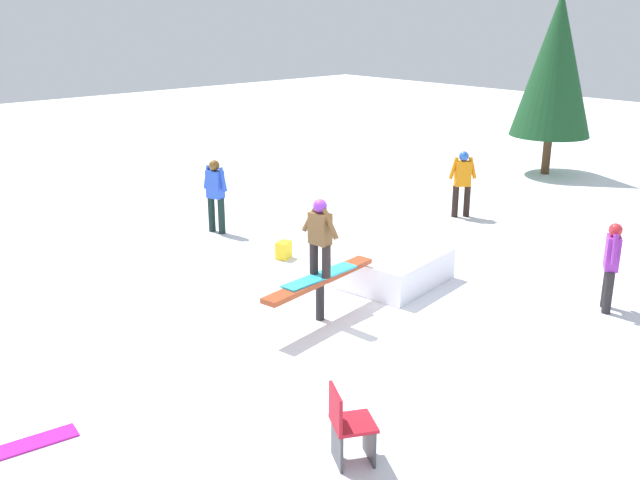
# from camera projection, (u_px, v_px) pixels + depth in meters

# --- Properties ---
(ground_plane) EXTENTS (60.00, 60.00, 0.00)m
(ground_plane) POSITION_uv_depth(u_px,v_px,m) (320.00, 319.00, 11.15)
(ground_plane) COLOR white
(rail_feature) EXTENTS (2.39, 0.63, 0.71)m
(rail_feature) POSITION_uv_depth(u_px,v_px,m) (320.00, 284.00, 10.96)
(rail_feature) COLOR black
(rail_feature) RESTS_ON ground
(snow_kicker_ramp) EXTENTS (2.00, 1.75, 0.57)m
(snow_kicker_ramp) POSITION_uv_depth(u_px,v_px,m) (392.00, 267.00, 12.56)
(snow_kicker_ramp) COLOR white
(snow_kicker_ramp) RESTS_ON ground
(main_rider_on_rail) EXTENTS (1.45, 0.74, 1.24)m
(main_rider_on_rail) POSITION_uv_depth(u_px,v_px,m) (320.00, 240.00, 10.74)
(main_rider_on_rail) COLOR #2FB7D6
(main_rider_on_rail) RESTS_ON rail_feature
(bystander_orange) EXTENTS (0.57, 0.47, 1.54)m
(bystander_orange) POSITION_uv_depth(u_px,v_px,m) (462.00, 180.00, 16.34)
(bystander_orange) COLOR black
(bystander_orange) RESTS_ON ground
(bystander_blue) EXTENTS (0.30, 0.64, 1.59)m
(bystander_blue) POSITION_uv_depth(u_px,v_px,m) (215.00, 192.00, 15.18)
(bystander_blue) COLOR black
(bystander_blue) RESTS_ON ground
(bystander_purple) EXTENTS (0.55, 0.38, 1.46)m
(bystander_purple) POSITION_uv_depth(u_px,v_px,m) (611.00, 262.00, 11.24)
(bystander_purple) COLOR #272326
(bystander_purple) RESTS_ON ground
(loose_snowboard_magenta) EXTENTS (1.55, 0.50, 0.02)m
(loose_snowboard_magenta) POSITION_uv_depth(u_px,v_px,m) (6.00, 451.00, 7.82)
(loose_snowboard_magenta) COLOR #C01B9D
(loose_snowboard_magenta) RESTS_ON ground
(folding_chair) EXTENTS (0.60, 0.60, 0.88)m
(folding_chair) POSITION_uv_depth(u_px,v_px,m) (349.00, 428.00, 7.54)
(folding_chair) COLOR #3F3F44
(folding_chair) RESTS_ON ground
(backpack_on_snow) EXTENTS (0.36, 0.32, 0.34)m
(backpack_on_snow) POSITION_uv_depth(u_px,v_px,m) (284.00, 250.00, 13.80)
(backpack_on_snow) COLOR yellow
(backpack_on_snow) RESTS_ON ground
(pine_tree_near) EXTENTS (2.25, 2.25, 5.12)m
(pine_tree_near) POSITION_uv_depth(u_px,v_px,m) (556.00, 65.00, 19.91)
(pine_tree_near) COLOR #4C331E
(pine_tree_near) RESTS_ON ground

